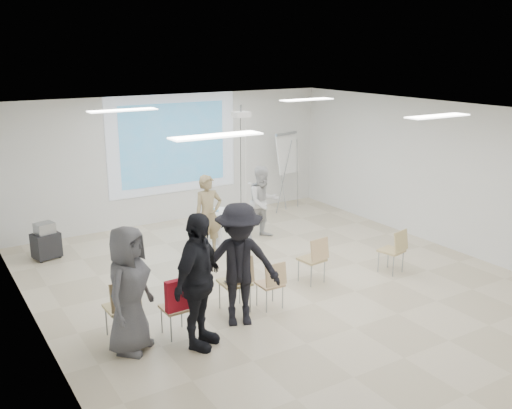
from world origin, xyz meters
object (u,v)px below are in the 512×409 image
audience_outer (128,282)px  laptop (234,280)px  player_left (208,210)px  chair_right_inner (315,256)px  chair_far_left (123,304)px  chair_left_mid (178,305)px  audience_mid (239,257)px  chair_left_inner (237,279)px  av_cart (46,242)px  player_right (263,198)px  chair_center (272,281)px  flipchart_easel (287,154)px  chair_right_far (395,248)px  pedestal_table (219,226)px  audience_left (198,272)px

audience_outer → laptop: bearing=-30.8°
player_left → chair_right_inner: bearing=-66.9°
chair_far_left → chair_left_mid: size_ratio=1.10×
laptop → audience_mid: size_ratio=0.16×
chair_left_inner → av_cart: size_ratio=1.31×
chair_far_left → av_cart: chair_far_left is taller
player_right → chair_center: size_ratio=2.22×
player_right → chair_right_inner: player_right is taller
chair_far_left → chair_left_inner: size_ratio=0.98×
player_left → flipchart_easel: 3.65m
chair_left_mid → chair_right_inner: chair_right_inner is taller
player_right → audience_outer: size_ratio=0.88×
audience_mid → flipchart_easel: bearing=71.2°
player_right → chair_left_inner: 3.72m
chair_far_left → chair_right_far: size_ratio=1.11×
pedestal_table → laptop: pedestal_table is taller
laptop → audience_left: size_ratio=0.16×
pedestal_table → chair_left_inner: bearing=-112.9°
chair_left_mid → flipchart_easel: flipchart_easel is taller
player_right → flipchart_easel: bearing=42.1°
av_cart → audience_mid: bearing=-80.8°
chair_left_inner → audience_outer: size_ratio=0.48×
player_right → laptop: (-2.31, -2.79, -0.37)m
chair_left_inner → flipchart_easel: bearing=50.6°
chair_right_inner → pedestal_table: bearing=95.0°
pedestal_table → chair_right_inner: bearing=-78.4°
flipchart_easel → av_cart: flipchart_easel is taller
chair_left_mid → pedestal_table: bearing=51.8°
player_right → audience_mid: size_ratio=0.83×
pedestal_table → flipchart_easel: flipchart_easel is taller
chair_far_left → audience_left: audience_left is taller
chair_right_far → chair_far_left: bearing=165.0°
chair_center → audience_left: 1.69m
player_left → chair_left_inner: 2.77m
chair_left_inner → audience_outer: (-1.81, -0.23, 0.44)m
player_left → chair_right_inner: (0.89, -2.33, -0.41)m
chair_left_mid → audience_outer: audience_outer is taller
audience_mid → chair_center: bearing=35.1°
av_cart → audience_left: bearing=-91.2°
chair_right_far → chair_left_mid: bearing=169.0°
chair_far_left → chair_right_inner: bearing=1.7°
flipchart_easel → chair_center: bearing=-141.3°
player_right → audience_left: size_ratio=0.80×
chair_left_mid → chair_left_inner: bearing=10.7°
chair_center → chair_right_inner: (1.19, 0.46, 0.04)m
chair_right_inner → laptop: size_ratio=2.46×
audience_mid → pedestal_table: bearing=89.3°
pedestal_table → chair_right_far: bearing=-55.2°
chair_left_inner → audience_mid: audience_mid is taller
chair_center → audience_left: audience_left is taller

